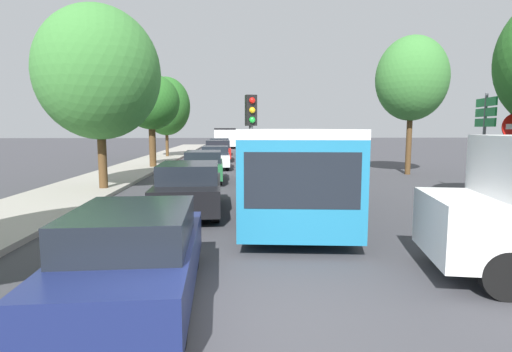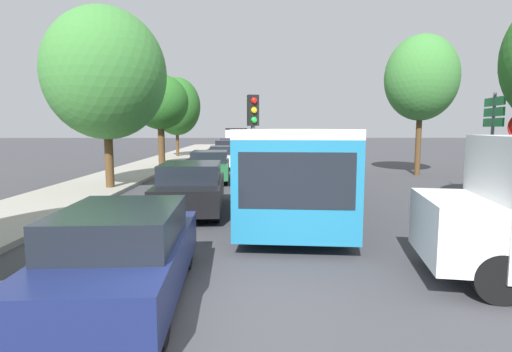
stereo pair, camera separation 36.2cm
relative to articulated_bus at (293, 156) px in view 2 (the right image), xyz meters
The scene contains 16 objects.
ground_plane 10.43m from the articulated_bus, 99.29° to the right, with size 200.00×200.00×0.00m, color #3D3D42.
kerb_strip_left 16.10m from the articulated_bus, 120.03° to the left, with size 3.20×58.19×0.14m, color #9E998E.
articulated_bus is the anchor object (origin of this frame).
city_bus_rear 38.13m from the articulated_bus, 95.01° to the left, with size 2.61×11.51×2.47m.
queued_car_navy 10.34m from the articulated_bus, 109.16° to the right, with size 1.81×3.95×1.35m.
queued_car_black 5.04m from the articulated_bus, 131.65° to the right, with size 1.93×4.22×1.44m.
queued_car_green 4.73m from the articulated_bus, 137.88° to the left, with size 1.88×4.10×1.40m.
queued_car_white 9.70m from the articulated_bus, 109.61° to the left, with size 1.83×4.01×1.37m.
queued_car_red 15.64m from the articulated_bus, 102.47° to the left, with size 2.07×4.53×1.55m.
queued_car_tan 22.45m from the articulated_bus, 99.13° to the left, with size 2.03×4.45×1.52m.
traffic_light 3.77m from the articulated_bus, 115.18° to the right, with size 0.36×0.39×3.40m.
direction_sign_post 6.81m from the articulated_bus, 17.07° to the right, with size 0.25×1.39×3.60m.
tree_left_mid 7.72m from the articulated_bus, behind, with size 4.56×4.56×6.96m.
tree_left_far 11.85m from the articulated_bus, 127.38° to the left, with size 3.34×3.34×5.64m.
tree_left_distant 19.95m from the articulated_bus, 112.80° to the left, with size 3.90×3.90×6.61m.
tree_right_mid 9.69m from the articulated_bus, 37.77° to the left, with size 3.65×3.65×7.16m.
Camera 2 is at (0.06, -4.95, 2.42)m, focal length 28.00 mm.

